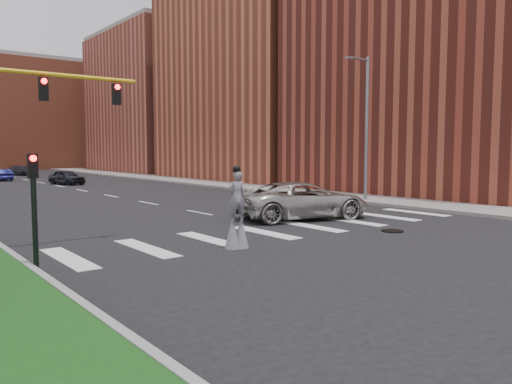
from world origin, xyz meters
TOP-DOWN VIEW (x-y plane):
  - ground_plane at (0.00, 0.00)m, footprint 160.00×160.00m
  - sidewalk_right at (12.50, 25.00)m, footprint 5.00×90.00m
  - manhole at (3.00, -2.00)m, footprint 0.90×0.90m
  - building_near at (22.00, 8.00)m, footprint 16.00×20.00m
  - building_mid at (22.00, 30.00)m, footprint 16.00×22.00m
  - building_far at (22.00, 54.00)m, footprint 16.00×22.00m
  - building_backdrop at (6.00, 78.00)m, footprint 26.00×14.00m
  - streetlight at (10.90, 6.00)m, footprint 2.05×0.20m
  - traffic_signal at (-9.78, 3.00)m, footprint 5.30×0.23m
  - secondary_signal at (-10.30, -0.50)m, footprint 0.25×0.21m
  - stilt_performer at (-4.00, -0.88)m, footprint 0.83×0.61m
  - suv_crossing at (2.72, 3.00)m, footprint 6.99×4.58m
  - car_near at (1.22, 33.73)m, footprint 2.73×4.39m
  - car_mid at (-2.30, 43.83)m, footprint 1.49×3.76m
  - car_far at (2.03, 53.75)m, footprint 3.25×4.63m

SIDE VIEW (x-z plane):
  - ground_plane at x=0.00m, z-range 0.00..0.00m
  - manhole at x=3.00m, z-range 0.00..0.04m
  - sidewalk_right at x=12.50m, z-range 0.00..0.18m
  - car_mid at x=-2.30m, z-range 0.00..1.22m
  - car_far at x=2.03m, z-range 0.00..1.25m
  - car_near at x=1.22m, z-range 0.00..1.39m
  - suv_crossing at x=2.72m, z-range 0.00..1.79m
  - stilt_performer at x=-4.00m, z-range -0.31..2.50m
  - secondary_signal at x=-10.30m, z-range 0.33..3.56m
  - traffic_signal at x=-9.78m, z-range 1.05..7.25m
  - streetlight at x=10.90m, z-range 0.40..9.40m
  - building_backdrop at x=6.00m, z-range 0.00..18.00m
  - building_far at x=22.00m, z-range 0.00..20.00m
  - building_near at x=22.00m, z-range 0.00..22.00m
  - building_mid at x=22.00m, z-range 0.00..24.00m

